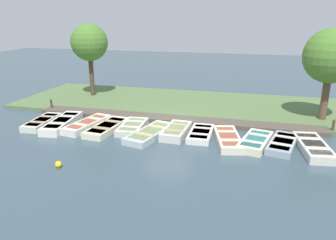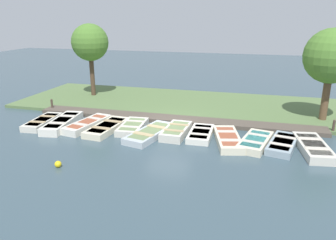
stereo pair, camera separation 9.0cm
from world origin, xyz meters
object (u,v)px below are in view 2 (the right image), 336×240
object	(u,v)px
rowboat_2	(88,124)
rowboat_9	(255,142)
rowboat_10	(283,144)
mooring_post_far	(334,127)
rowboat_6	(176,131)
rowboat_7	(201,134)
rowboat_11	(313,147)
rowboat_4	(133,127)
rowboat_5	(150,133)
rowboat_0	(43,122)
rowboat_8	(228,139)
mooring_post_near	(52,105)
rowboat_1	(62,123)
park_tree_left	(332,57)
rowboat_3	(107,127)
park_tree_far_left	(90,43)
buoy	(58,164)

from	to	relation	value
rowboat_2	rowboat_9	xyz separation A→B (m)	(0.21, 9.23, -0.02)
rowboat_10	mooring_post_far	distance (m)	3.78
rowboat_6	rowboat_7	bearing A→B (deg)	95.17
rowboat_2	rowboat_11	bearing A→B (deg)	99.02
rowboat_4	rowboat_10	xyz separation A→B (m)	(0.45, 7.91, -0.01)
rowboat_5	mooring_post_far	distance (m)	9.78
rowboat_0	rowboat_9	bearing A→B (deg)	85.23
rowboat_8	mooring_post_near	distance (m)	12.17
rowboat_7	rowboat_9	world-z (taller)	rowboat_9
rowboat_4	rowboat_7	world-z (taller)	rowboat_4
rowboat_8	rowboat_2	bearing A→B (deg)	-105.16
mooring_post_near	rowboat_1	bearing A→B (deg)	42.63
rowboat_2	rowboat_6	world-z (taller)	rowboat_6
rowboat_0	rowboat_7	xyz separation A→B (m)	(-0.49, 9.22, -0.02)
rowboat_6	mooring_post_near	world-z (taller)	mooring_post_near
rowboat_4	rowboat_10	size ratio (longest dim) A/B	0.89
rowboat_8	rowboat_11	xyz separation A→B (m)	(0.09, 3.95, 0.02)
rowboat_10	park_tree_left	world-z (taller)	park_tree_left
rowboat_5	rowboat_2	bearing A→B (deg)	-82.01
rowboat_3	rowboat_4	world-z (taller)	rowboat_4
rowboat_9	rowboat_11	distance (m)	2.62
mooring_post_near	rowboat_10	bearing A→B (deg)	79.72
rowboat_11	rowboat_5	bearing A→B (deg)	-97.50
mooring_post_near	park_tree_far_left	xyz separation A→B (m)	(-4.20, 0.86, 3.73)
rowboat_5	rowboat_6	bearing A→B (deg)	127.31
rowboat_7	park_tree_left	xyz separation A→B (m)	(-4.31, 6.57, 3.72)
rowboat_11	rowboat_1	bearing A→B (deg)	-98.54
rowboat_3	rowboat_10	bearing A→B (deg)	95.05
rowboat_1	rowboat_9	xyz separation A→B (m)	(0.03, 10.72, -0.04)
rowboat_5	park_tree_far_left	size ratio (longest dim) A/B	0.66
buoy	park_tree_left	world-z (taller)	park_tree_left
mooring_post_far	mooring_post_near	bearing A→B (deg)	-90.00
rowboat_2	buoy	xyz separation A→B (m)	(4.93, 1.31, -0.06)
mooring_post_near	park_tree_left	world-z (taller)	park_tree_left
rowboat_8	rowboat_10	xyz separation A→B (m)	(-0.07, 2.62, -0.02)
rowboat_4	rowboat_1	bearing A→B (deg)	-86.98
rowboat_6	rowboat_9	size ratio (longest dim) A/B	0.87
rowboat_1	rowboat_7	size ratio (longest dim) A/B	1.40
rowboat_0	rowboat_8	xyz separation A→B (m)	(-0.02, 10.67, 0.00)
rowboat_1	rowboat_5	distance (m)	5.36
rowboat_9	rowboat_0	bearing A→B (deg)	-77.09
rowboat_2	rowboat_3	size ratio (longest dim) A/B	0.99
rowboat_4	rowboat_11	xyz separation A→B (m)	(0.61, 9.25, 0.02)
rowboat_8	mooring_post_near	bearing A→B (deg)	-116.64
park_tree_far_left	rowboat_9	bearing A→B (deg)	60.71
rowboat_6	rowboat_9	bearing A→B (deg)	85.96
rowboat_11	park_tree_far_left	bearing A→B (deg)	-123.18
rowboat_1	rowboat_2	xyz separation A→B (m)	(-0.18, 1.49, -0.02)
rowboat_6	park_tree_left	world-z (taller)	park_tree_left
rowboat_1	rowboat_6	world-z (taller)	rowboat_1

